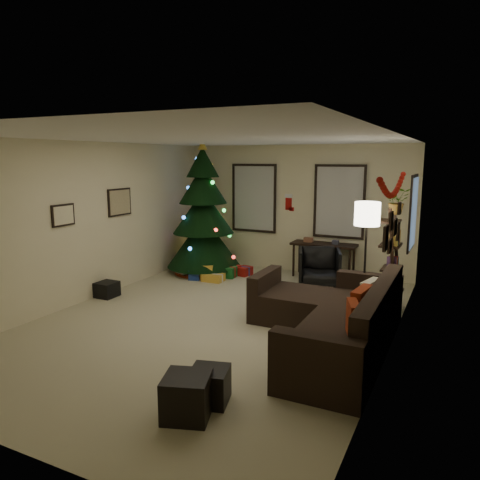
# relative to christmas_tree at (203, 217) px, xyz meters

# --- Properties ---
(floor) EXTENTS (7.00, 7.00, 0.00)m
(floor) POSITION_rel_christmas_tree_xyz_m (1.69, -2.50, -1.20)
(floor) COLOR #BAB28D
(floor) RESTS_ON ground
(ceiling) EXTENTS (7.00, 7.00, 0.00)m
(ceiling) POSITION_rel_christmas_tree_xyz_m (1.69, -2.50, 1.50)
(ceiling) COLOR white
(ceiling) RESTS_ON floor
(wall_back) EXTENTS (5.00, 0.00, 5.00)m
(wall_back) POSITION_rel_christmas_tree_xyz_m (1.69, 1.00, 0.15)
(wall_back) COLOR beige
(wall_back) RESTS_ON floor
(wall_front) EXTENTS (5.00, 0.00, 5.00)m
(wall_front) POSITION_rel_christmas_tree_xyz_m (1.69, -6.00, 0.15)
(wall_front) COLOR beige
(wall_front) RESTS_ON floor
(wall_left) EXTENTS (0.00, 7.00, 7.00)m
(wall_left) POSITION_rel_christmas_tree_xyz_m (-0.81, -2.50, 0.15)
(wall_left) COLOR beige
(wall_left) RESTS_ON floor
(wall_right) EXTENTS (0.00, 7.00, 7.00)m
(wall_right) POSITION_rel_christmas_tree_xyz_m (4.19, -2.50, 0.15)
(wall_right) COLOR beige
(wall_right) RESTS_ON floor
(window_back_left) EXTENTS (1.05, 0.06, 1.50)m
(window_back_left) POSITION_rel_christmas_tree_xyz_m (0.74, 0.97, 0.35)
(window_back_left) COLOR #728CB2
(window_back_left) RESTS_ON wall_back
(window_back_right) EXTENTS (1.05, 0.06, 1.50)m
(window_back_right) POSITION_rel_christmas_tree_xyz_m (2.64, 0.97, 0.35)
(window_back_right) COLOR #728CB2
(window_back_right) RESTS_ON wall_back
(window_right_wall) EXTENTS (0.06, 0.90, 1.30)m
(window_right_wall) POSITION_rel_christmas_tree_xyz_m (4.16, 0.05, 0.30)
(window_right_wall) COLOR #728CB2
(window_right_wall) RESTS_ON wall_right
(christmas_tree) EXTENTS (1.56, 1.56, 2.90)m
(christmas_tree) POSITION_rel_christmas_tree_xyz_m (0.00, 0.00, 0.00)
(christmas_tree) COLOR black
(christmas_tree) RESTS_ON floor
(presents) EXTENTS (1.50, 1.01, 0.30)m
(presents) POSITION_rel_christmas_tree_xyz_m (0.32, -0.22, -1.09)
(presents) COLOR #14591E
(presents) RESTS_ON floor
(sofa) EXTENTS (2.04, 2.95, 0.91)m
(sofa) POSITION_rel_christmas_tree_xyz_m (3.50, -2.57, -0.90)
(sofa) COLOR black
(sofa) RESTS_ON floor
(pillow_red_a) EXTENTS (0.24, 0.41, 0.40)m
(pillow_red_a) POSITION_rel_christmas_tree_xyz_m (3.90, -3.34, -0.56)
(pillow_red_a) COLOR maroon
(pillow_red_a) RESTS_ON sofa
(pillow_red_b) EXTENTS (0.19, 0.49, 0.48)m
(pillow_red_b) POSITION_rel_christmas_tree_xyz_m (3.90, -2.87, -0.56)
(pillow_red_b) COLOR maroon
(pillow_red_b) RESTS_ON sofa
(pillow_cream) EXTENTS (0.22, 0.44, 0.42)m
(pillow_cream) POSITION_rel_christmas_tree_xyz_m (3.90, -2.30, -0.57)
(pillow_cream) COLOR #BCB499
(pillow_cream) RESTS_ON sofa
(ottoman_near) EXTENTS (0.55, 0.55, 0.41)m
(ottoman_near) POSITION_rel_christmas_tree_xyz_m (2.70, -4.93, -0.99)
(ottoman_near) COLOR black
(ottoman_near) RESTS_ON floor
(ottoman_far) EXTENTS (0.46, 0.46, 0.35)m
(ottoman_far) POSITION_rel_christmas_tree_xyz_m (2.76, -4.60, -1.02)
(ottoman_far) COLOR black
(ottoman_far) RESTS_ON floor
(desk) EXTENTS (1.32, 0.47, 0.71)m
(desk) POSITION_rel_christmas_tree_xyz_m (2.41, 0.72, -0.57)
(desk) COLOR black
(desk) RESTS_ON floor
(desk_chair) EXTENTS (0.88, 0.86, 0.73)m
(desk_chair) POSITION_rel_christmas_tree_xyz_m (2.52, 0.07, -0.83)
(desk_chair) COLOR black
(desk_chair) RESTS_ON floor
(bookshelf) EXTENTS (0.30, 0.50, 1.69)m
(bookshelf) POSITION_rel_christmas_tree_xyz_m (3.99, -0.91, -0.38)
(bookshelf) COLOR black
(bookshelf) RESTS_ON floor
(potted_plant) EXTENTS (0.62, 0.60, 0.52)m
(potted_plant) POSITION_rel_christmas_tree_xyz_m (3.99, -0.88, 0.63)
(potted_plant) COLOR #4C4C4C
(potted_plant) RESTS_ON bookshelf
(floor_lamp) EXTENTS (0.38, 0.38, 1.78)m
(floor_lamp) POSITION_rel_christmas_tree_xyz_m (3.64, -1.37, 0.29)
(floor_lamp) COLOR black
(floor_lamp) RESTS_ON floor
(art_map) EXTENTS (0.04, 0.60, 0.50)m
(art_map) POSITION_rel_christmas_tree_xyz_m (-0.79, -1.68, 0.42)
(art_map) COLOR black
(art_map) RESTS_ON wall_left
(art_abstract) EXTENTS (0.04, 0.45, 0.35)m
(art_abstract) POSITION_rel_christmas_tree_xyz_m (-0.79, -3.03, 0.33)
(art_abstract) COLOR black
(art_abstract) RESTS_ON wall_left
(gallery) EXTENTS (0.03, 1.25, 0.54)m
(gallery) POSITION_rel_christmas_tree_xyz_m (4.17, -2.58, 0.37)
(gallery) COLOR black
(gallery) RESTS_ON wall_right
(garland) EXTENTS (0.08, 1.90, 0.30)m
(garland) POSITION_rel_christmas_tree_xyz_m (4.14, -2.57, 0.90)
(garland) COLOR #A5140C
(garland) RESTS_ON wall_right
(stocking_left) EXTENTS (0.20, 0.05, 0.36)m
(stocking_left) POSITION_rel_christmas_tree_xyz_m (1.55, 1.00, 0.29)
(stocking_left) COLOR #990F0C
(stocking_left) RESTS_ON wall_back
(stocking_right) EXTENTS (0.20, 0.05, 0.36)m
(stocking_right) POSITION_rel_christmas_tree_xyz_m (1.88, 1.08, 0.33)
(stocking_right) COLOR #990F0C
(stocking_right) RESTS_ON wall_back
(storage_bin) EXTENTS (0.53, 0.36, 0.27)m
(storage_bin) POSITION_rel_christmas_tree_xyz_m (-0.75, -2.29, -1.07)
(storage_bin) COLOR black
(storage_bin) RESTS_ON floor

